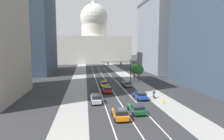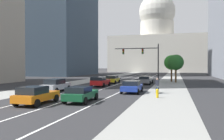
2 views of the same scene
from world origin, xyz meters
name	(u,v)px [view 1 (image 1 of 2)]	position (x,y,z in m)	size (l,w,h in m)	color
ground_plane	(103,76)	(0.00, 40.00, 0.00)	(400.00, 400.00, 0.00)	#2B2B2D
sidewalk_left	(79,78)	(-8.46, 35.00, 0.01)	(4.85, 130.00, 0.01)	gray
sidewalk_right	(128,77)	(8.46, 35.00, 0.01)	(4.85, 130.00, 0.01)	gray
lane_stripe_left	(97,83)	(-3.02, 25.00, 0.01)	(0.16, 90.00, 0.01)	white
lane_stripe_center	(107,83)	(0.00, 25.00, 0.01)	(0.16, 90.00, 0.01)	white
lane_stripe_right	(117,83)	(3.02, 25.00, 0.01)	(0.16, 90.00, 0.01)	white
office_tower_far_left	(28,2)	(-28.29, 51.72, 28.18)	(17.69, 27.88, 56.28)	#334251
office_tower_far_right	(163,36)	(27.14, 49.79, 15.48)	(15.32, 28.95, 30.89)	gray
capitol_building	(94,41)	(0.00, 99.69, 14.86)	(46.08, 22.00, 40.78)	beige
car_silver	(96,98)	(-4.53, 5.13, 0.81)	(2.04, 4.81, 1.55)	#B2B5BA
car_green	(137,108)	(1.52, -1.43, 0.72)	(2.14, 4.38, 1.35)	#14512D
car_red	(107,89)	(-1.51, 12.94, 0.79)	(2.12, 4.20, 1.50)	red
car_orange	(120,114)	(-1.51, -3.50, 0.77)	(2.07, 4.23, 1.48)	orange
car_yellow	(104,84)	(-1.51, 19.74, 0.74)	(2.13, 4.38, 1.36)	yellow
car_gray	(127,84)	(4.53, 19.14, 0.76)	(2.03, 4.77, 1.41)	slate
car_blue	(141,95)	(4.53, 6.48, 0.74)	(2.11, 4.42, 1.41)	#1E389E
traffic_signal_mast	(122,67)	(3.83, 22.48, 4.95)	(8.16, 0.39, 7.06)	black
fire_hydrant	(163,101)	(7.70, 2.87, 0.46)	(0.26, 0.35, 0.91)	yellow
cyclist	(154,94)	(7.40, 6.67, 0.85)	(0.39, 1.70, 1.72)	black
street_tree_far_right	(139,70)	(9.40, 24.73, 3.74)	(2.90, 2.90, 5.22)	#51381E
street_tree_mid_right	(134,69)	(8.59, 26.85, 3.75)	(2.89, 2.89, 5.22)	#51381E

